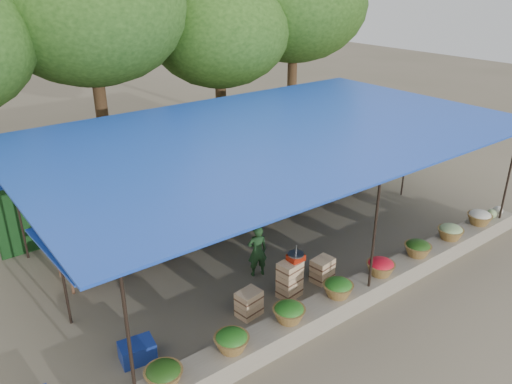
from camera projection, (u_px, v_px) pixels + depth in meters
ground at (273, 244)px, 11.85m from camera, size 60.00×60.00×0.00m
stone_curb at (362, 291)px, 9.76m from camera, size 10.60×0.55×0.40m
stall_canopy at (273, 135)px, 10.82m from camera, size 10.80×6.60×2.82m
produce_baskets at (360, 277)px, 9.56m from camera, size 8.98×0.58×0.34m
netting_backdrop at (201, 159)px, 13.64m from camera, size 10.60×0.06×2.50m
tree_row at (158, 18)px, 14.67m from camera, size 16.51×5.50×7.12m
fruit_table_left at (150, 230)px, 11.21m from camera, size 4.21×0.95×0.93m
fruit_table_right at (313, 179)px, 13.98m from camera, size 4.21×0.95×0.93m
crate_counter at (288, 283)px, 9.82m from camera, size 2.39×0.40×0.77m
weighing_scale at (296, 257)px, 9.70m from camera, size 0.32×0.32×0.34m
vendor_seated at (257, 251)px, 10.43m from camera, size 0.49×0.40×1.16m
customer_left at (91, 212)px, 11.32m from camera, size 1.07×0.94×1.86m
customer_mid at (287, 162)px, 14.33m from camera, size 1.27×0.80×1.87m
customer_right at (298, 163)px, 14.71m from camera, size 0.97×0.60×1.54m
blue_crate_front at (137, 351)px, 8.25m from camera, size 0.62×0.48×0.34m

